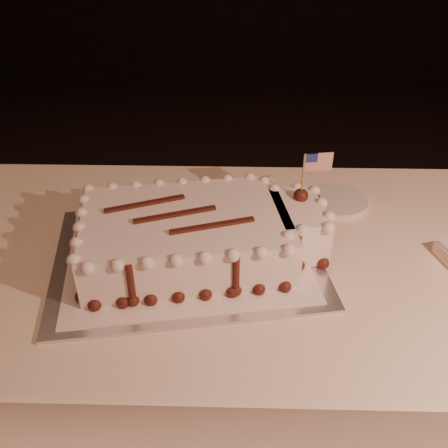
{
  "coord_description": "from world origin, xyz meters",
  "views": [
    {
      "loc": [
        -0.15,
        -0.28,
        1.42
      ],
      "look_at": [
        -0.17,
        0.57,
        0.84
      ],
      "focal_mm": 40.0,
      "sensor_mm": 36.0,
      "label": 1
    }
  ],
  "objects_px": {
    "banquet_table": "(290,365)",
    "cake_board": "(187,256)",
    "side_plate": "(337,201)",
    "sheet_cake": "(200,234)"
  },
  "relations": [
    {
      "from": "banquet_table",
      "to": "cake_board",
      "type": "height_order",
      "value": "cake_board"
    },
    {
      "from": "banquet_table",
      "to": "cake_board",
      "type": "bearing_deg",
      "value": -174.07
    },
    {
      "from": "cake_board",
      "to": "side_plate",
      "type": "height_order",
      "value": "side_plate"
    },
    {
      "from": "sheet_cake",
      "to": "banquet_table",
      "type": "bearing_deg",
      "value": 5.39
    },
    {
      "from": "banquet_table",
      "to": "side_plate",
      "type": "height_order",
      "value": "side_plate"
    },
    {
      "from": "side_plate",
      "to": "cake_board",
      "type": "bearing_deg",
      "value": -146.9
    },
    {
      "from": "sheet_cake",
      "to": "side_plate",
      "type": "xyz_separation_m",
      "value": [
        0.33,
        0.23,
        -0.05
      ]
    },
    {
      "from": "banquet_table",
      "to": "cake_board",
      "type": "distance_m",
      "value": 0.46
    },
    {
      "from": "banquet_table",
      "to": "side_plate",
      "type": "distance_m",
      "value": 0.45
    },
    {
      "from": "cake_board",
      "to": "banquet_table",
      "type": "bearing_deg",
      "value": -3.64
    }
  ]
}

